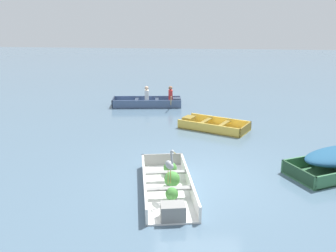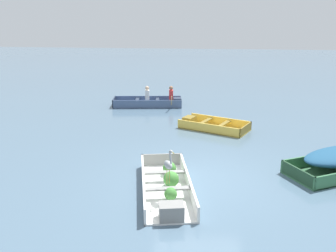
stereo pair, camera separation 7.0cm
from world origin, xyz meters
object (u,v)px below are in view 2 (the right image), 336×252
(dinghy_white_foreground, at_px, (168,186))
(rowboat_slate_blue_with_crew, at_px, (152,102))
(skiff_yellow_mid_moored, at_px, (211,126))
(heron_on_dinghy, at_px, (168,164))

(dinghy_white_foreground, relative_size, rowboat_slate_blue_with_crew, 1.00)
(dinghy_white_foreground, bearing_deg, skiff_yellow_mid_moored, 79.39)
(dinghy_white_foreground, distance_m, rowboat_slate_blue_with_crew, 8.87)
(dinghy_white_foreground, distance_m, heron_on_dinghy, 0.87)
(dinghy_white_foreground, height_order, rowboat_slate_blue_with_crew, rowboat_slate_blue_with_crew)
(rowboat_slate_blue_with_crew, relative_size, heron_on_dinghy, 3.86)
(heron_on_dinghy, bearing_deg, skiff_yellow_mid_moored, 80.90)
(skiff_yellow_mid_moored, bearing_deg, heron_on_dinghy, -99.10)
(skiff_yellow_mid_moored, xyz_separation_m, heron_on_dinghy, (-0.93, -5.79, 0.77))
(dinghy_white_foreground, relative_size, skiff_yellow_mid_moored, 1.20)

